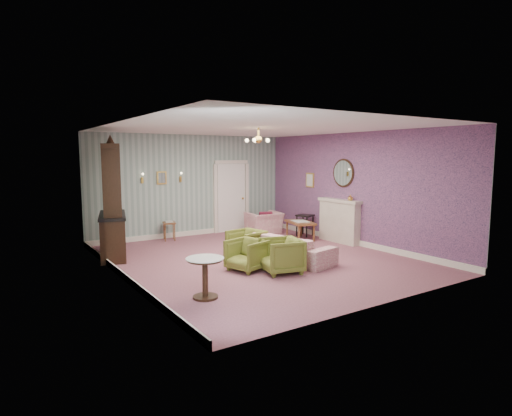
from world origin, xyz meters
TOP-DOWN VIEW (x-y plane):
  - floor at (0.00, 0.00)m, footprint 7.00×7.00m
  - ceiling at (0.00, 0.00)m, footprint 7.00×7.00m
  - wall_back at (0.00, 3.50)m, footprint 6.00×0.00m
  - wall_front at (0.00, -3.50)m, footprint 6.00×0.00m
  - wall_left at (-3.00, 0.00)m, footprint 0.00×7.00m
  - wall_right at (3.00, 0.00)m, footprint 0.00×7.00m
  - wall_right_floral at (2.98, 0.00)m, footprint 0.00×7.00m
  - door at (1.30, 3.46)m, footprint 1.12×0.12m
  - olive_chair_a at (-0.24, -1.18)m, footprint 0.85×0.88m
  - olive_chair_b at (-0.72, -0.66)m, footprint 0.80×0.83m
  - olive_chair_c at (-0.18, 0.21)m, footprint 0.77×0.80m
  - sofa_chintz at (0.49, -0.52)m, footprint 0.99×2.11m
  - wingback_chair at (1.92, 2.58)m, footprint 1.02×0.71m
  - dresser at (-2.65, 2.00)m, footprint 0.97×1.72m
  - fireplace at (2.86, 0.40)m, footprint 0.30×1.40m
  - mantel_vase at (2.84, 0.00)m, footprint 0.15×0.15m
  - oval_mirror at (2.96, 0.40)m, footprint 0.04×0.76m
  - framed_print at (2.97, 1.75)m, footprint 0.04×0.34m
  - coffee_table at (2.25, 1.29)m, footprint 0.79×1.10m
  - side_table_black at (2.65, 1.57)m, footprint 0.53×0.53m
  - pedestal_table at (-2.18, -1.73)m, footprint 0.74×0.74m
  - nesting_table at (-0.84, 3.15)m, footprint 0.42×0.49m
  - gilt_mirror_back at (-0.90, 3.46)m, footprint 0.28×0.06m
  - sconce_left at (-1.45, 3.44)m, footprint 0.16×0.12m
  - sconce_right at (-0.35, 3.44)m, footprint 0.16×0.12m
  - chandelier at (0.00, 0.00)m, footprint 0.56×0.56m
  - burgundy_cushion at (1.87, 2.43)m, footprint 0.41×0.28m

SIDE VIEW (x-z plane):
  - floor at x=0.00m, z-range 0.00..0.00m
  - coffee_table at x=2.25m, z-range 0.00..0.51m
  - nesting_table at x=-0.84m, z-range 0.00..0.54m
  - side_table_black at x=2.65m, z-range 0.00..0.62m
  - pedestal_table at x=-2.18m, z-range 0.00..0.67m
  - olive_chair_b at x=-0.72m, z-range 0.00..0.70m
  - olive_chair_c at x=-0.18m, z-range 0.00..0.72m
  - olive_chair_a at x=-0.24m, z-range 0.00..0.76m
  - sofa_chintz at x=0.49m, z-range 0.00..0.79m
  - wingback_chair at x=1.92m, z-range 0.00..0.85m
  - burgundy_cushion at x=1.87m, z-range 0.28..0.68m
  - fireplace at x=2.86m, z-range 0.00..1.16m
  - door at x=1.30m, z-range 0.00..2.16m
  - mantel_vase at x=2.84m, z-range 1.16..1.31m
  - dresser at x=-2.65m, z-range 0.00..2.71m
  - wall_back at x=0.00m, z-range -1.55..4.45m
  - wall_front at x=0.00m, z-range -1.55..4.45m
  - wall_left at x=-3.00m, z-range -2.05..4.95m
  - wall_right at x=3.00m, z-range -2.05..4.95m
  - wall_right_floral at x=2.98m, z-range -2.05..4.95m
  - framed_print at x=2.97m, z-range 1.39..1.81m
  - gilt_mirror_back at x=-0.90m, z-range 1.52..1.88m
  - sconce_left at x=-1.45m, z-range 1.55..1.85m
  - sconce_right at x=-0.35m, z-range 1.55..1.85m
  - oval_mirror at x=2.96m, z-range 1.43..2.27m
  - chandelier at x=0.00m, z-range 2.45..2.81m
  - ceiling at x=0.00m, z-range 2.90..2.90m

